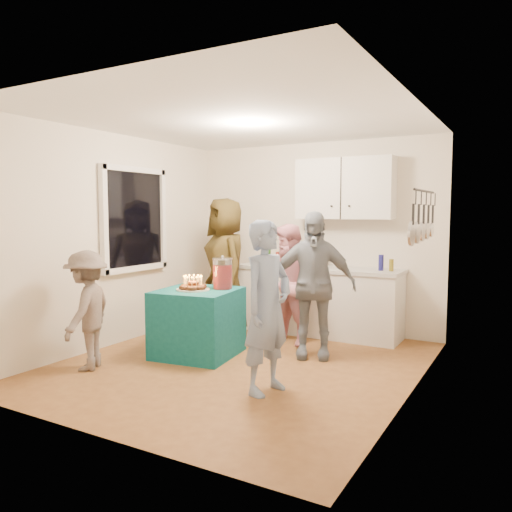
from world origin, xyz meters
The scene contains 19 objects.
floor centered at (0.00, 0.00, 0.00)m, with size 4.00×4.00×0.00m, color brown.
ceiling centered at (0.00, 0.00, 2.60)m, with size 4.00×4.00×0.00m, color white.
back_wall centered at (0.00, 2.00, 1.30)m, with size 3.60×3.60×0.00m, color silver.
left_wall centered at (-1.80, 0.00, 1.30)m, with size 4.00×4.00×0.00m, color silver.
right_wall centered at (1.80, 0.00, 1.30)m, with size 4.00×4.00×0.00m, color silver.
window_night centered at (-1.77, 0.30, 1.55)m, with size 0.04×1.00×1.20m, color black.
counter centered at (0.20, 1.70, 0.43)m, with size 2.20×0.58×0.86m, color white.
countertop centered at (0.20, 1.70, 0.89)m, with size 2.24×0.62×0.05m, color beige.
upper_cabinet centered at (0.50, 1.85, 1.95)m, with size 1.30×0.30×0.80m, color white.
pot_rack centered at (1.72, 0.70, 1.60)m, with size 0.12×1.00×0.60m, color black.
microwave centered at (-0.05, 1.70, 1.06)m, with size 0.53×0.36×0.29m, color white.
party_table centered at (-0.61, 0.07, 0.38)m, with size 0.85×0.85×0.76m, color #0E585E.
donut_cake centered at (-0.63, 0.02, 0.85)m, with size 0.38×0.38×0.18m, color #381C0C, non-canonical shape.
punch_jar centered at (-0.39, 0.26, 0.93)m, with size 0.22×0.22×0.34m, color red.
man_birthday centered at (0.64, -0.58, 0.79)m, with size 0.57×0.38×1.57m, color #7F94B8.
woman_back_left centered at (-0.96, 1.20, 0.92)m, with size 0.90×0.58×1.83m, color brown.
woman_back_center centered at (0.09, 1.02, 0.75)m, with size 0.73×0.57×1.50m, color pink.
woman_back_right centered at (0.56, 0.65, 0.83)m, with size 0.97×0.40×1.65m, color #0E1D31.
child_near_left centered at (-1.31, -0.91, 0.62)m, with size 0.81×0.46×1.25m, color #5A4E48.
Camera 1 is at (2.74, -4.50, 1.64)m, focal length 35.00 mm.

